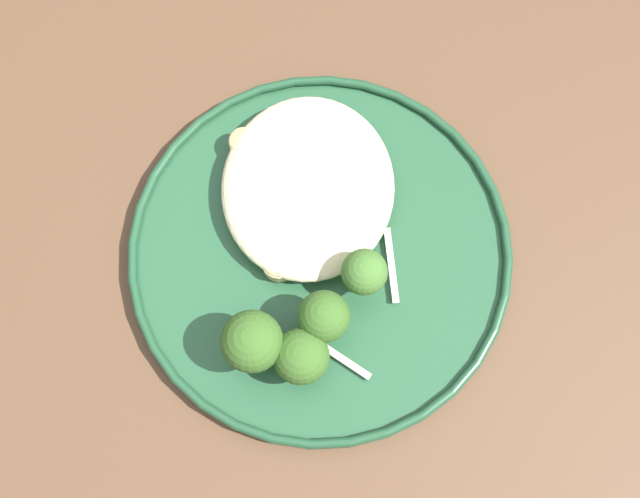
{
  "coord_description": "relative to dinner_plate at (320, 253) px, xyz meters",
  "views": [
    {
      "loc": [
        -0.11,
        0.02,
        1.37
      ],
      "look_at": [
        0.06,
        0.03,
        0.76
      ],
      "focal_mm": 47.88,
      "sensor_mm": 36.0,
      "label": 1
    }
  ],
  "objects": [
    {
      "name": "onion_sliver_short_strip",
      "position": [
        -0.08,
        -0.02,
        0.01
      ],
      "size": [
        0.02,
        0.04,
        0.0
      ],
      "primitive_type": "cube",
      "rotation": [
        0.0,
        0.0,
        1.03
      ],
      "color": "silver",
      "rests_on": "dinner_plate"
    },
    {
      "name": "onion_sliver_long_sliver",
      "position": [
        -0.01,
        -0.05,
        0.01
      ],
      "size": [
        0.06,
        0.01,
        0.0
      ],
      "primitive_type": "cube",
      "rotation": [
        0.0,
        0.0,
        3.29
      ],
      "color": "silver",
      "rests_on": "dinner_plate"
    },
    {
      "name": "seared_scallop_half_hidden",
      "position": [
        0.05,
        0.02,
        0.01
      ],
      "size": [
        0.03,
        0.03,
        0.01
      ],
      "color": "#DBB77A",
      "rests_on": "dinner_plate"
    },
    {
      "name": "broccoli_floret_right_tilted",
      "position": [
        -0.02,
        -0.03,
        0.04
      ],
      "size": [
        0.03,
        0.03,
        0.06
      ],
      "color": "#89A356",
      "rests_on": "dinner_plate"
    },
    {
      "name": "broccoli_floret_left_leaning",
      "position": [
        -0.08,
        0.04,
        0.04
      ],
      "size": [
        0.04,
        0.04,
        0.06
      ],
      "color": "#89A356",
      "rests_on": "dinner_plate"
    },
    {
      "name": "seared_scallop_tilted_round",
      "position": [
        0.08,
        0.06,
        0.01
      ],
      "size": [
        0.02,
        0.02,
        0.02
      ],
      "color": "#E5C689",
      "rests_on": "dinner_plate"
    },
    {
      "name": "seared_scallop_tiny_bay",
      "position": [
        0.03,
        0.02,
        0.01
      ],
      "size": [
        0.02,
        0.02,
        0.01
      ],
      "color": "beige",
      "rests_on": "dinner_plate"
    },
    {
      "name": "onion_sliver_pale_crescent",
      "position": [
        -0.0,
        0.01,
        0.01
      ],
      "size": [
        0.01,
        0.05,
        0.0
      ],
      "primitive_type": "cube",
      "rotation": [
        0.0,
        0.0,
        1.52
      ],
      "color": "silver",
      "rests_on": "dinner_plate"
    },
    {
      "name": "seared_scallop_large_seared",
      "position": [
        0.09,
        -0.01,
        0.01
      ],
      "size": [
        0.03,
        0.03,
        0.01
      ],
      "color": "#E5C689",
      "rests_on": "dinner_plate"
    },
    {
      "name": "broccoli_floret_beside_noodles",
      "position": [
        -0.08,
        0.01,
        0.03
      ],
      "size": [
        0.04,
        0.04,
        0.05
      ],
      "color": "#7A994C",
      "rests_on": "dinner_plate"
    },
    {
      "name": "seared_scallop_rear_pale",
      "position": [
        -0.01,
        0.03,
        0.01
      ],
      "size": [
        0.03,
        0.03,
        0.01
      ],
      "color": "#E5C689",
      "rests_on": "dinner_plate"
    },
    {
      "name": "broccoli_floret_rear_charred",
      "position": [
        -0.05,
        -0.01,
        0.04
      ],
      "size": [
        0.04,
        0.04,
        0.06
      ],
      "color": "#7A994C",
      "rests_on": "dinner_plate"
    },
    {
      "name": "dinner_plate",
      "position": [
        0.0,
        0.0,
        0.0
      ],
      "size": [
        0.29,
        0.29,
        0.02
      ],
      "color": "#235133",
      "rests_on": "wooden_dining_table"
    },
    {
      "name": "seared_scallop_right_edge",
      "position": [
        0.02,
        -0.01,
        0.01
      ],
      "size": [
        0.03,
        0.03,
        0.02
      ],
      "color": "#E5C689",
      "rests_on": "dinner_plate"
    },
    {
      "name": "noodle_bed",
      "position": [
        0.05,
        0.01,
        0.02
      ],
      "size": [
        0.15,
        0.13,
        0.03
      ],
      "color": "beige",
      "rests_on": "dinner_plate"
    },
    {
      "name": "wooden_dining_table",
      "position": [
        -0.06,
        -0.03,
        -0.09
      ],
      "size": [
        1.4,
        1.0,
        0.74
      ],
      "color": "brown",
      "rests_on": "ground"
    },
    {
      "name": "seared_scallop_on_noodles",
      "position": [
        0.04,
        -0.01,
        0.01
      ],
      "size": [
        0.03,
        0.03,
        0.01
      ],
      "color": "#DBB77A",
      "rests_on": "dinner_plate"
    },
    {
      "name": "ground",
      "position": [
        -0.06,
        -0.03,
        -0.75
      ],
      "size": [
        6.0,
        6.0,
        0.0
      ],
      "primitive_type": "plane",
      "color": "#47423D"
    }
  ]
}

